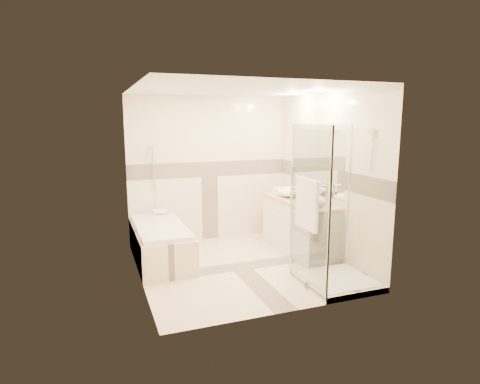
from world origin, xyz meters
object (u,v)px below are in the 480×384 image
object	(u,v)px
bathtub	(160,241)
vessel_sink_far	(314,201)
amenity_bottle_a	(303,196)
vanity	(299,226)
vessel_sink_near	(289,191)
shower_enclosure	(327,246)
amenity_bottle_b	(294,193)

from	to	relation	value
bathtub	vessel_sink_far	distance (m)	2.36
amenity_bottle_a	vessel_sink_far	bearing A→B (deg)	-90.00
vanity	vessel_sink_far	bearing A→B (deg)	-92.53
vanity	vessel_sink_near	distance (m)	0.60
vessel_sink_near	amenity_bottle_a	bearing A→B (deg)	-90.00
bathtub	shower_enclosure	world-z (taller)	shower_enclosure
vanity	shower_enclosure	xyz separation A→B (m)	(-0.29, -1.27, 0.08)
bathtub	vessel_sink_near	xyz separation A→B (m)	(2.13, -0.04, 0.63)
vessel_sink_near	amenity_bottle_b	size ratio (longest dim) A/B	2.44
bathtub	vanity	distance (m)	2.18
amenity_bottle_b	vessel_sink_near	bearing A→B (deg)	90.00
bathtub	amenity_bottle_a	distance (m)	2.27
vessel_sink_near	amenity_bottle_a	distance (m)	0.44
amenity_bottle_b	shower_enclosure	bearing A→B (deg)	-100.82
bathtub	vessel_sink_near	distance (m)	2.22
bathtub	amenity_bottle_b	bearing A→B (deg)	-5.20
bathtub	amenity_bottle_a	size ratio (longest dim) A/B	9.56
shower_enclosure	vanity	bearing A→B (deg)	77.03
shower_enclosure	vessel_sink_far	xyz separation A→B (m)	(0.27, 0.82, 0.42)
amenity_bottle_a	bathtub	bearing A→B (deg)	167.45
vessel_sink_far	bathtub	bearing A→B (deg)	159.36
vessel_sink_near	amenity_bottle_b	world-z (taller)	amenity_bottle_b
vanity	amenity_bottle_b	xyz separation A→B (m)	(-0.02, 0.16, 0.51)
bathtub	vessel_sink_far	world-z (taller)	vessel_sink_far
bathtub	vanity	size ratio (longest dim) A/B	1.05
shower_enclosure	vessel_sink_near	distance (m)	1.66
vessel_sink_far	amenity_bottle_a	world-z (taller)	amenity_bottle_a
shower_enclosure	amenity_bottle_a	distance (m)	1.26
amenity_bottle_b	bathtub	bearing A→B (deg)	174.80
shower_enclosure	amenity_bottle_a	xyz separation A→B (m)	(0.27, 1.15, 0.43)
shower_enclosure	vessel_sink_near	world-z (taller)	shower_enclosure
vanity	amenity_bottle_a	bearing A→B (deg)	-99.13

